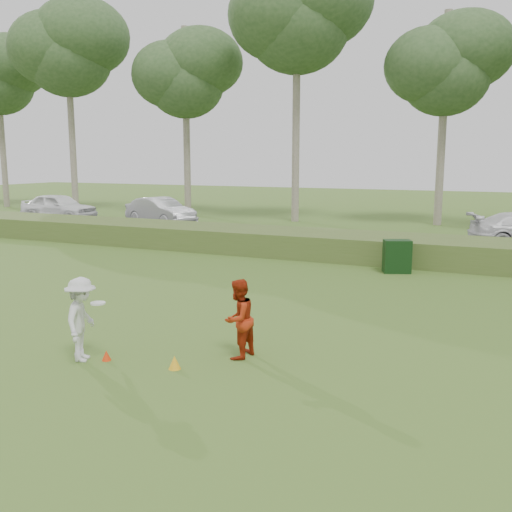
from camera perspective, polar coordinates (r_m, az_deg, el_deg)
The scene contains 14 objects.
ground at distance 11.26m, azimuth -8.51°, elevation -9.72°, with size 120.00×120.00×0.00m, color #3A5E1F.
reed_strip at distance 21.93m, azimuth 8.62°, elevation 1.05°, with size 80.00×3.00×0.90m, color #425C24.
park_road at distance 26.79m, azimuth 11.50°, elevation 1.63°, with size 80.00×6.00×0.06m, color #2D2D2D.
tree_1 at distance 42.31m, azimuth -18.33°, elevation 18.99°, with size 7.54×7.54×14.50m.
tree_2 at distance 38.75m, azimuth -7.08°, elevation 17.48°, with size 6.50×6.50×12.00m.
tree_3 at distance 34.90m, azimuth 4.15°, elevation 22.77°, with size 7.80×7.80×15.50m.
tree_4 at distance 33.96m, azimuth 18.44°, elevation 17.53°, with size 6.24×6.24×11.50m.
player_white at distance 11.09m, azimuth -17.04°, elevation -6.07°, with size 1.00×1.17×1.58m.
player_red at distance 10.76m, azimuth -1.78°, elevation -6.31°, with size 0.74×0.57×1.51m, color #A3270E.
cone_orange at distance 11.16m, azimuth -14.73°, elevation -9.59°, with size 0.17×0.17×0.19m, color red.
cone_yellow at distance 10.49m, azimuth -8.15°, elevation -10.49°, with size 0.22×0.22×0.24m, color #F3AC19.
utility_cabinet at distance 19.29m, azimuth 13.92°, elevation -0.04°, with size 0.87×0.54×1.08m, color black.
car_left at distance 36.08m, azimuth -19.11°, elevation 4.68°, with size 1.89×4.70×1.60m, color white.
car_mid at distance 32.07m, azimuth -9.53°, elevation 4.43°, with size 1.60×4.60×1.52m, color silver.
Camera 1 is at (5.81, -8.89, 3.74)m, focal length 40.00 mm.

